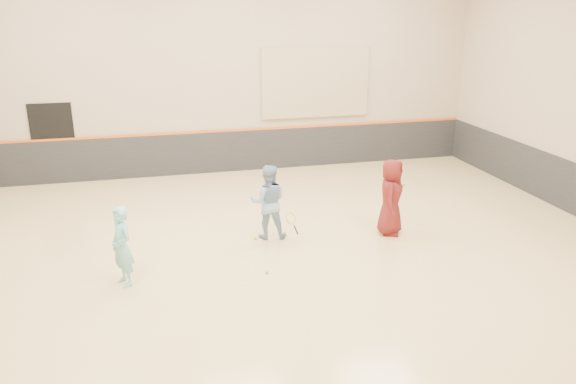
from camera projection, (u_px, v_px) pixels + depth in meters
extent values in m
cube|color=tan|center=(264.00, 261.00, 10.97)|extent=(15.00, 12.00, 0.20)
cube|color=tan|center=(218.00, 67.00, 15.50)|extent=(15.00, 0.02, 6.00)
cube|color=tan|center=(411.00, 227.00, 4.45)|extent=(15.00, 0.02, 6.00)
cube|color=#232326|center=(222.00, 152.00, 16.23)|extent=(14.90, 0.04, 1.20)
cube|color=#D85914|center=(221.00, 131.00, 16.02)|extent=(14.90, 0.03, 0.06)
cube|color=tan|center=(316.00, 83.00, 16.25)|extent=(3.20, 0.08, 2.00)
cube|color=black|center=(54.00, 144.00, 15.05)|extent=(1.10, 0.05, 2.20)
imported|color=#76CCCD|center=(122.00, 247.00, 9.64)|extent=(0.55, 0.62, 1.43)
imported|color=#7C9DC0|center=(268.00, 202.00, 11.60)|extent=(0.87, 0.74, 1.58)
imported|color=#5E1616|center=(391.00, 197.00, 11.80)|extent=(0.83, 0.95, 1.64)
sphere|color=#C3D631|center=(267.00, 272.00, 10.24)|extent=(0.07, 0.07, 0.07)
sphere|color=#C5D732|center=(405.00, 184.00, 11.65)|extent=(0.07, 0.07, 0.07)
sphere|color=#AFCC2F|center=(255.00, 238.00, 11.71)|extent=(0.07, 0.07, 0.07)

